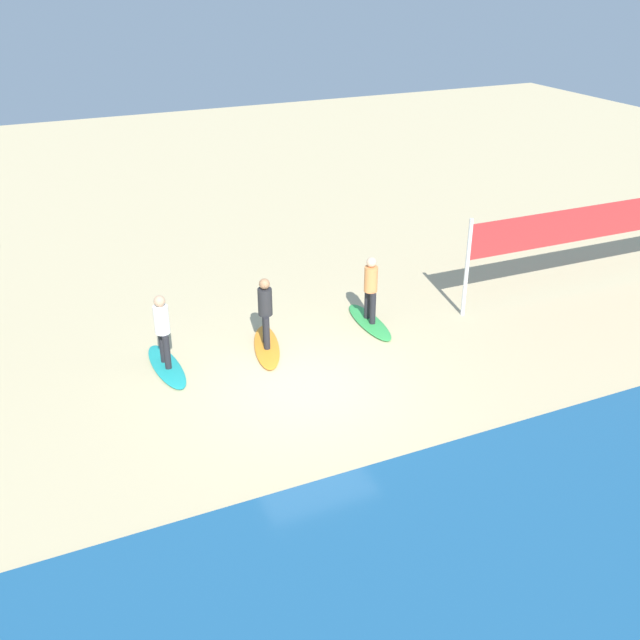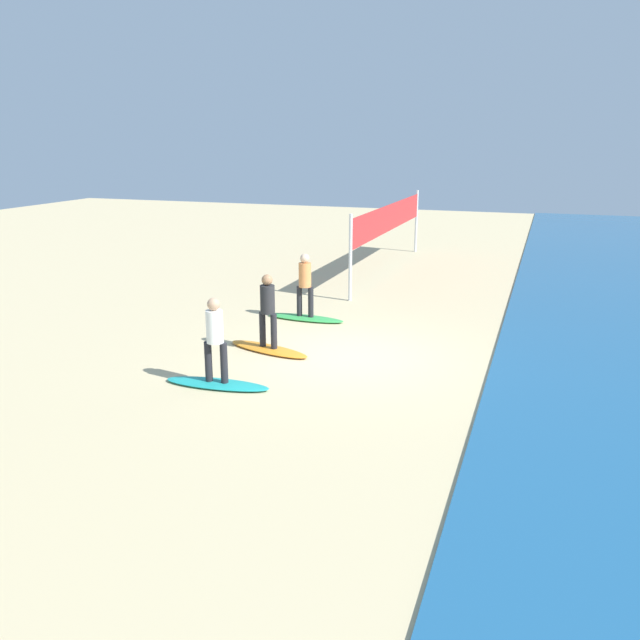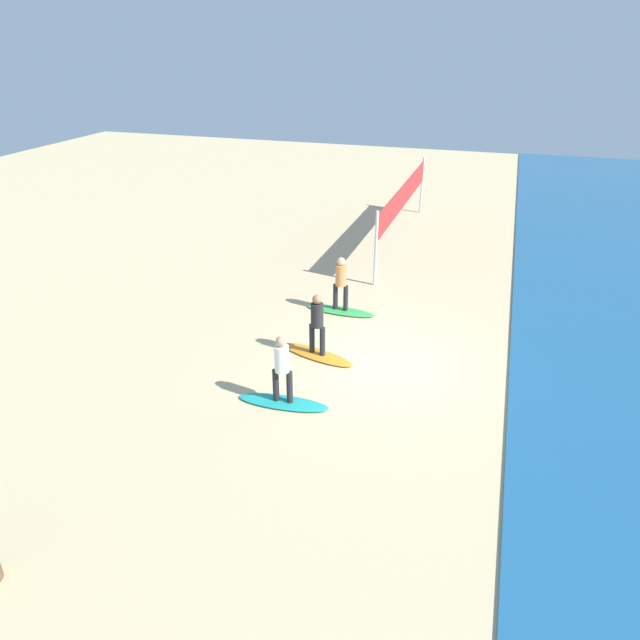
% 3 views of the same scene
% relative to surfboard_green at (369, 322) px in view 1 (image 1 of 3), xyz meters
% --- Properties ---
extents(ground_plane, '(60.00, 60.00, 0.00)m').
position_rel_surfboard_green_xyz_m(ground_plane, '(2.50, 1.90, -0.04)').
color(ground_plane, '#CCB789').
extents(surfboard_green, '(0.66, 2.12, 0.09)m').
position_rel_surfboard_green_xyz_m(surfboard_green, '(0.00, 0.00, 0.00)').
color(surfboard_green, green).
rests_on(surfboard_green, ground).
extents(surfer_green, '(0.32, 0.46, 1.64)m').
position_rel_surfboard_green_xyz_m(surfer_green, '(0.00, 0.00, 0.99)').
color(surfer_green, '#232328').
rests_on(surfer_green, surfboard_green).
extents(surfboard_orange, '(1.11, 2.17, 0.09)m').
position_rel_surfboard_green_xyz_m(surfboard_orange, '(2.71, 0.14, 0.00)').
color(surfboard_orange, orange).
rests_on(surfboard_orange, ground).
extents(surfer_orange, '(0.32, 0.45, 1.64)m').
position_rel_surfboard_green_xyz_m(surfer_orange, '(2.71, 0.14, 0.99)').
color(surfer_orange, '#232328').
rests_on(surfer_orange, surfboard_orange).
extents(surfboard_teal, '(0.68, 2.13, 0.09)m').
position_rel_surfboard_green_xyz_m(surfboard_teal, '(5.00, 0.07, 0.00)').
color(surfboard_teal, teal).
rests_on(surfboard_teal, ground).
extents(surfer_teal, '(0.32, 0.46, 1.64)m').
position_rel_surfboard_green_xyz_m(surfer_teal, '(5.00, 0.07, 0.99)').
color(surfer_teal, '#232328').
rests_on(surfer_teal, surfboard_teal).
extents(volleyball_net, '(9.10, 0.22, 2.50)m').
position_rel_surfboard_green_xyz_m(volleyball_net, '(-6.85, 0.57, 1.74)').
color(volleyball_net, silver).
rests_on(volleyball_net, ground).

